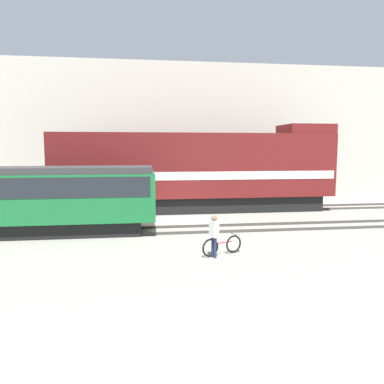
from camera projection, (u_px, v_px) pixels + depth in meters
The scene contains 8 objects.
ground_plane at pixel (179, 223), 20.25m from camera, with size 120.00×120.00×0.00m, color gray.
track_near at pixel (183, 229), 18.38m from camera, with size 60.00×1.50×0.14m.
track_far at pixel (173, 210), 24.00m from camera, with size 60.00×1.50×0.14m.
building_backdrop at pixel (164, 134), 31.21m from camera, with size 40.77×6.00×10.50m.
freight_locomotive at pixel (197, 171), 23.92m from camera, with size 17.66×3.04×5.57m.
streetcar at pixel (32, 197), 17.23m from camera, with size 11.21×2.54×3.19m.
bicycle at pixel (222, 246), 14.21m from camera, with size 1.67×0.78×0.76m.
person at pixel (214, 232), 13.79m from camera, with size 0.34×0.42×1.59m.
Camera 1 is at (-2.01, -19.82, 4.04)m, focal length 35.00 mm.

